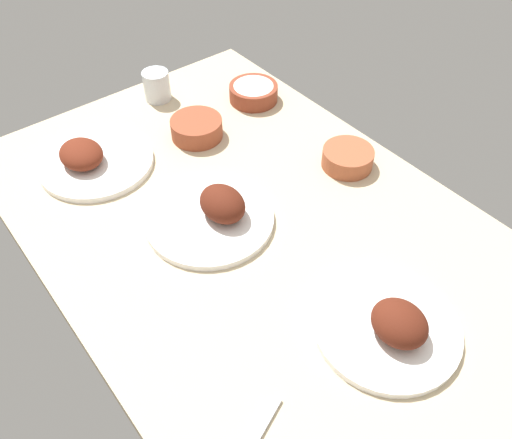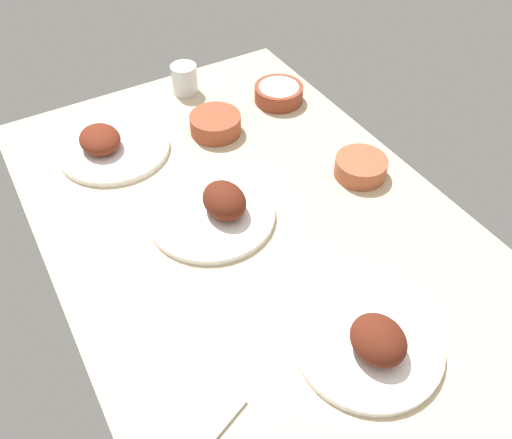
{
  "view_description": "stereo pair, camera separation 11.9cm",
  "coord_description": "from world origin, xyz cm",
  "px_view_note": "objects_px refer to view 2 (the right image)",
  "views": [
    {
      "loc": [
        -64.54,
        51.55,
        91.65
      ],
      "look_at": [
        0.0,
        0.0,
        6.0
      ],
      "focal_mm": 36.69,
      "sensor_mm": 36.0,
      "label": 1
    },
    {
      "loc": [
        -71.27,
        41.75,
        91.65
      ],
      "look_at": [
        0.0,
        0.0,
        6.0
      ],
      "focal_mm": 36.69,
      "sensor_mm": 36.0,
      "label": 2
    }
  ],
  "objects_px": {
    "plate_far_side": "(216,209)",
    "bowl_sauce": "(215,123)",
    "plate_near_viewer": "(109,145)",
    "plate_center_main": "(371,341)",
    "bowl_cream": "(279,93)",
    "bowl_potatoes": "(361,166)",
    "water_tumbler": "(185,79)"
  },
  "relations": [
    {
      "from": "plate_far_side",
      "to": "bowl_sauce",
      "type": "relative_size",
      "value": 2.12
    },
    {
      "from": "plate_near_viewer",
      "to": "plate_center_main",
      "type": "bearing_deg",
      "value": -164.76
    },
    {
      "from": "plate_center_main",
      "to": "plate_near_viewer",
      "type": "relative_size",
      "value": 0.97
    },
    {
      "from": "bowl_sauce",
      "to": "bowl_cream",
      "type": "xyz_separation_m",
      "value": [
        0.04,
        -0.23,
        -0.0
      ]
    },
    {
      "from": "bowl_potatoes",
      "to": "bowl_cream",
      "type": "distance_m",
      "value": 0.39
    },
    {
      "from": "plate_far_side",
      "to": "plate_center_main",
      "type": "relative_size",
      "value": 1.05
    },
    {
      "from": "bowl_cream",
      "to": "bowl_potatoes",
      "type": "bearing_deg",
      "value": 180.0
    },
    {
      "from": "bowl_potatoes",
      "to": "bowl_cream",
      "type": "xyz_separation_m",
      "value": [
        0.39,
        -0.0,
        -0.0
      ]
    },
    {
      "from": "plate_center_main",
      "to": "water_tumbler",
      "type": "relative_size",
      "value": 3.24
    },
    {
      "from": "bowl_potatoes",
      "to": "plate_far_side",
      "type": "bearing_deg",
      "value": 82.34
    },
    {
      "from": "plate_near_viewer",
      "to": "bowl_cream",
      "type": "bearing_deg",
      "value": -92.43
    },
    {
      "from": "plate_far_side",
      "to": "plate_center_main",
      "type": "distance_m",
      "value": 0.46
    },
    {
      "from": "bowl_potatoes",
      "to": "plate_near_viewer",
      "type": "bearing_deg",
      "value": 51.45
    },
    {
      "from": "plate_near_viewer",
      "to": "bowl_cream",
      "type": "relative_size",
      "value": 2.04
    },
    {
      "from": "water_tumbler",
      "to": "bowl_sauce",
      "type": "bearing_deg",
      "value": 176.56
    },
    {
      "from": "plate_far_side",
      "to": "bowl_cream",
      "type": "relative_size",
      "value": 2.08
    },
    {
      "from": "bowl_potatoes",
      "to": "bowl_cream",
      "type": "height_order",
      "value": "same"
    },
    {
      "from": "plate_far_side",
      "to": "water_tumbler",
      "type": "xyz_separation_m",
      "value": [
        0.52,
        -0.16,
        0.02
      ]
    },
    {
      "from": "plate_far_side",
      "to": "water_tumbler",
      "type": "height_order",
      "value": "water_tumbler"
    },
    {
      "from": "plate_far_side",
      "to": "plate_center_main",
      "type": "xyz_separation_m",
      "value": [
        -0.45,
        -0.09,
        -0.0
      ]
    },
    {
      "from": "bowl_cream",
      "to": "water_tumbler",
      "type": "height_order",
      "value": "water_tumbler"
    },
    {
      "from": "bowl_cream",
      "to": "water_tumbler",
      "type": "xyz_separation_m",
      "value": [
        0.18,
        0.22,
        0.02
      ]
    },
    {
      "from": "plate_center_main",
      "to": "bowl_sauce",
      "type": "xyz_separation_m",
      "value": [
        0.75,
        -0.06,
        0.01
      ]
    },
    {
      "from": "bowl_sauce",
      "to": "bowl_potatoes",
      "type": "height_order",
      "value": "bowl_sauce"
    },
    {
      "from": "plate_near_viewer",
      "to": "bowl_sauce",
      "type": "distance_m",
      "value": 0.29
    },
    {
      "from": "plate_far_side",
      "to": "bowl_cream",
      "type": "xyz_separation_m",
      "value": [
        0.34,
        -0.38,
        0.0
      ]
    },
    {
      "from": "bowl_sauce",
      "to": "bowl_potatoes",
      "type": "distance_m",
      "value": 0.42
    },
    {
      "from": "plate_center_main",
      "to": "bowl_sauce",
      "type": "relative_size",
      "value": 2.02
    },
    {
      "from": "plate_center_main",
      "to": "bowl_sauce",
      "type": "distance_m",
      "value": 0.75
    },
    {
      "from": "bowl_sauce",
      "to": "plate_far_side",
      "type": "bearing_deg",
      "value": 152.9
    },
    {
      "from": "plate_center_main",
      "to": "water_tumbler",
      "type": "bearing_deg",
      "value": -4.39
    },
    {
      "from": "bowl_sauce",
      "to": "bowl_potatoes",
      "type": "xyz_separation_m",
      "value": [
        -0.34,
        -0.23,
        -0.0
      ]
    }
  ]
}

